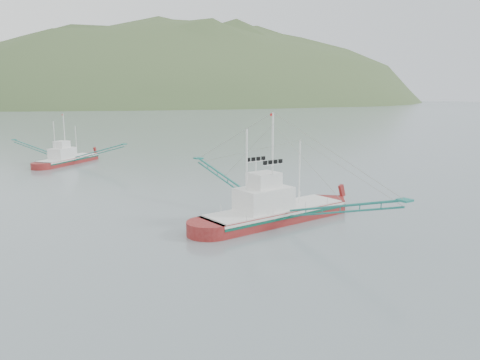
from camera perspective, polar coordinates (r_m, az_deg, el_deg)
ground at (r=39.45m, az=4.97°, el=-5.89°), size 1200.00×1200.00×0.00m
main_boat at (r=41.17m, az=4.16°, el=-3.06°), size 14.17×25.39×10.27m
bg_boat_far at (r=79.95m, az=-20.34°, el=3.19°), size 15.97×18.78×8.58m
headland_right at (r=529.82m, az=-4.67°, el=9.28°), size 684.00×432.00×306.00m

